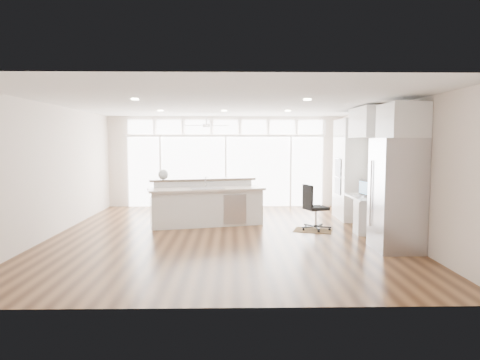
{
  "coord_description": "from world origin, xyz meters",
  "views": [
    {
      "loc": [
        0.18,
        -8.82,
        1.92
      ],
      "look_at": [
        0.36,
        0.6,
        1.09
      ],
      "focal_mm": 32.0,
      "sensor_mm": 36.0,
      "label": 1
    }
  ],
  "objects": [
    {
      "name": "office_chair",
      "position": [
        2.03,
        0.44,
        0.5
      ],
      "size": [
        0.64,
        0.62,
        0.99
      ],
      "primitive_type": "cube",
      "rotation": [
        0.0,
        0.0,
        0.33
      ],
      "color": "black",
      "rests_on": "floor"
    },
    {
      "name": "keyboard",
      "position": [
        2.88,
        0.3,
        0.77
      ],
      "size": [
        0.16,
        0.34,
        0.02
      ],
      "primitive_type": "cube",
      "rotation": [
        0.0,
        0.0,
        -0.1
      ],
      "color": "white",
      "rests_on": "desk_nook"
    },
    {
      "name": "potted_plant",
      "position": [
        3.17,
        1.8,
        2.61
      ],
      "size": [
        0.28,
        0.31,
        0.22
      ],
      "primitive_type": "imported",
      "rotation": [
        0.0,
        0.0,
        0.12
      ],
      "color": "#275C28",
      "rests_on": "oven_cabinet"
    },
    {
      "name": "ceiling",
      "position": [
        0.0,
        0.0,
        2.7
      ],
      "size": [
        7.0,
        8.0,
        0.02
      ],
      "primitive_type": "cube",
      "color": "white",
      "rests_on": "wall_back"
    },
    {
      "name": "floor",
      "position": [
        0.0,
        0.0,
        -0.01
      ],
      "size": [
        7.0,
        8.0,
        0.02
      ],
      "primitive_type": "cube",
      "color": "#402613",
      "rests_on": "ground"
    },
    {
      "name": "oven_cabinet",
      "position": [
        3.17,
        1.8,
        1.25
      ],
      "size": [
        0.64,
        1.2,
        2.5
      ],
      "primitive_type": "cube",
      "color": "white",
      "rests_on": "floor"
    },
    {
      "name": "kitchen_island",
      "position": [
        -0.41,
        1.03,
        0.53
      ],
      "size": [
        2.82,
        1.61,
        1.06
      ],
      "primitive_type": "cube",
      "rotation": [
        0.0,
        0.0,
        0.24
      ],
      "color": "white",
      "rests_on": "floor"
    },
    {
      "name": "wall_back",
      "position": [
        0.0,
        4.0,
        1.35
      ],
      "size": [
        7.0,
        0.04,
        2.7
      ],
      "primitive_type": "cube",
      "color": "beige",
      "rests_on": "floor"
    },
    {
      "name": "wall_right",
      "position": [
        3.5,
        0.0,
        1.35
      ],
      "size": [
        0.04,
        8.0,
        2.7
      ],
      "primitive_type": "cube",
      "color": "beige",
      "rests_on": "floor"
    },
    {
      "name": "transom_row",
      "position": [
        0.0,
        3.94,
        2.38
      ],
      "size": [
        5.9,
        0.06,
        0.4
      ],
      "primitive_type": "cube",
      "color": "white",
      "rests_on": "wall_back"
    },
    {
      "name": "recessed_lights",
      "position": [
        0.0,
        0.2,
        2.68
      ],
      "size": [
        3.4,
        3.0,
        0.02
      ],
      "primitive_type": "cube",
      "color": "#EFE9CB",
      "rests_on": "ceiling"
    },
    {
      "name": "monitor",
      "position": [
        3.05,
        0.3,
        0.95
      ],
      "size": [
        0.15,
        0.46,
        0.38
      ],
      "primitive_type": "cube",
      "rotation": [
        0.0,
        0.0,
        0.16
      ],
      "color": "black",
      "rests_on": "desk_nook"
    },
    {
      "name": "desk_window",
      "position": [
        3.46,
        0.3,
        1.55
      ],
      "size": [
        0.04,
        0.85,
        0.85
      ],
      "primitive_type": "cube",
      "color": "white",
      "rests_on": "wall_right"
    },
    {
      "name": "ceiling_fan",
      "position": [
        -0.5,
        2.8,
        2.48
      ],
      "size": [
        1.16,
        1.16,
        0.32
      ],
      "primitive_type": "cube",
      "color": "white",
      "rests_on": "ceiling"
    },
    {
      "name": "refrigerator",
      "position": [
        3.11,
        -1.35,
        1.0
      ],
      "size": [
        0.76,
        0.9,
        2.0
      ],
      "primitive_type": "cube",
      "color": "#B3B2B7",
      "rests_on": "floor"
    },
    {
      "name": "desk_nook",
      "position": [
        3.13,
        0.3,
        0.38
      ],
      "size": [
        0.72,
        1.3,
        0.76
      ],
      "primitive_type": "cube",
      "color": "white",
      "rests_on": "floor"
    },
    {
      "name": "framed_photos",
      "position": [
        3.46,
        0.92,
        1.4
      ],
      "size": [
        0.06,
        0.22,
        0.8
      ],
      "primitive_type": "cube",
      "color": "black",
      "rests_on": "wall_right"
    },
    {
      "name": "fridge_cabinet",
      "position": [
        3.17,
        -1.35,
        2.3
      ],
      "size": [
        0.64,
        0.9,
        0.6
      ],
      "primitive_type": "cube",
      "color": "white",
      "rests_on": "wall_right"
    },
    {
      "name": "upper_cabinets",
      "position": [
        3.17,
        0.3,
        2.35
      ],
      "size": [
        0.64,
        1.3,
        0.64
      ],
      "primitive_type": "cube",
      "color": "white",
      "rests_on": "wall_right"
    },
    {
      "name": "fishbowl",
      "position": [
        -1.43,
        1.19,
        1.18
      ],
      "size": [
        0.27,
        0.27,
        0.24
      ],
      "primitive_type": "sphere",
      "rotation": [
        0.0,
        0.0,
        0.15
      ],
      "color": "silver",
      "rests_on": "kitchen_island"
    },
    {
      "name": "glass_wall",
      "position": [
        0.0,
        3.94,
        1.05
      ],
      "size": [
        5.8,
        0.06,
        2.08
      ],
      "primitive_type": "cube",
      "color": "white",
      "rests_on": "wall_back"
    },
    {
      "name": "rug",
      "position": [
        1.96,
        0.36,
        0.01
      ],
      "size": [
        0.95,
        0.8,
        0.01
      ],
      "primitive_type": "cube",
      "rotation": [
        0.0,
        0.0,
        -0.3
      ],
      "color": "#392512",
      "rests_on": "floor"
    },
    {
      "name": "wall_front",
      "position": [
        0.0,
        -4.0,
        1.35
      ],
      "size": [
        7.0,
        0.04,
        2.7
      ],
      "primitive_type": "cube",
      "color": "beige",
      "rests_on": "floor"
    },
    {
      "name": "wall_left",
      "position": [
        -3.5,
        0.0,
        1.35
      ],
      "size": [
        0.04,
        8.0,
        2.7
      ],
      "primitive_type": "cube",
      "color": "beige",
      "rests_on": "floor"
    }
  ]
}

